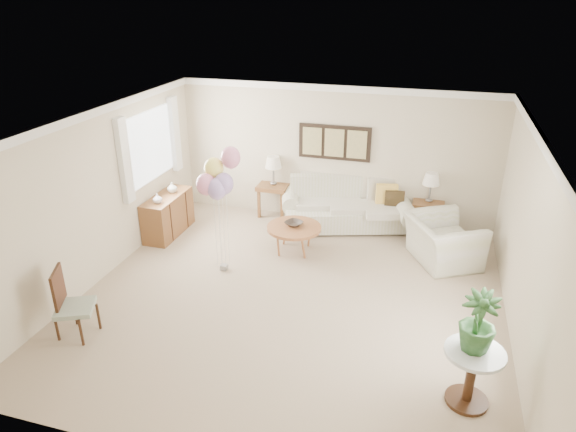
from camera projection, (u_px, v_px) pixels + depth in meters
The scene contains 18 objects.
ground_plane at pixel (290, 299), 7.52m from camera, with size 6.00×6.00×0.00m, color tan.
room_shell at pixel (285, 193), 6.96m from camera, with size 6.04×6.04×2.60m.
wall_art_triptych at pixel (334, 143), 9.48m from camera, with size 1.35×0.06×0.65m.
sofa at pixel (347, 208), 9.71m from camera, with size 2.77×1.58×0.93m.
end_table_left at pixel (274, 189), 10.09m from camera, with size 0.59×0.54×0.65m.
end_table_right at pixel (428, 206), 9.38m from camera, with size 0.56×0.51×0.61m.
lamp_left at pixel (273, 163), 9.87m from camera, with size 0.32×0.32×0.57m.
lamp_right at pixel (431, 180), 9.17m from camera, with size 0.31×0.31×0.55m.
coffee_table at pixel (294, 228), 8.71m from camera, with size 0.93×0.93×0.47m.
decor_bowl at pixel (294, 224), 8.71m from camera, with size 0.29×0.29×0.07m, color #322923.
armchair at pixel (442, 241), 8.42m from camera, with size 1.16×1.01×0.75m, color beige.
side_table at pixel (473, 364), 5.45m from camera, with size 0.64×0.64×0.69m.
potted_plant at pixel (478, 322), 5.27m from camera, with size 0.38×0.38×0.69m, color #1A481D.
accent_chair at pixel (70, 302), 6.58m from camera, with size 0.61×0.60×0.93m.
credenza at pixel (168, 215), 9.38m from camera, with size 0.46×1.20×0.74m.
vase_white at pixel (157, 198), 8.91m from camera, with size 0.16×0.16×0.17m, color white.
vase_sage at pixel (172, 187), 9.37m from camera, with size 0.18×0.18×0.19m, color beige.
balloon_cluster at pixel (218, 177), 7.66m from camera, with size 0.61×0.54×2.03m.
Camera 1 is at (1.74, -6.12, 4.18)m, focal length 32.00 mm.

